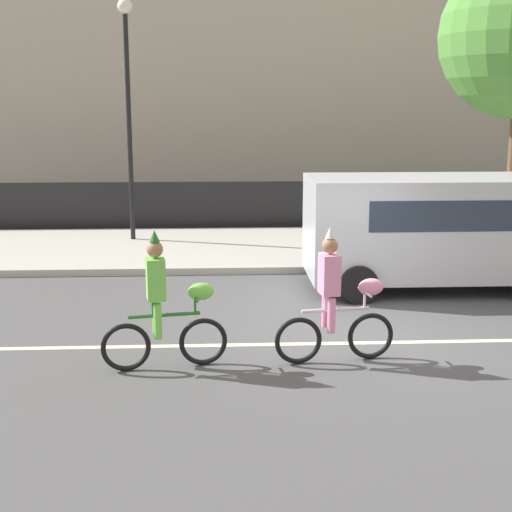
# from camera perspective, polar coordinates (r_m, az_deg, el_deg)

# --- Properties ---
(ground_plane) EXTENTS (80.00, 80.00, 0.00)m
(ground_plane) POSITION_cam_1_polar(r_m,az_deg,el_deg) (11.40, 7.58, -6.11)
(ground_plane) COLOR #4C4C4F
(road_centre_line) EXTENTS (36.00, 0.14, 0.01)m
(road_centre_line) POSITION_cam_1_polar(r_m,az_deg,el_deg) (10.93, 8.05, -6.90)
(road_centre_line) COLOR beige
(road_centre_line) RESTS_ON ground
(sidewalk_curb) EXTENTS (60.00, 5.00, 0.15)m
(sidewalk_curb) POSITION_cam_1_polar(r_m,az_deg,el_deg) (17.61, 3.81, 0.70)
(sidewalk_curb) COLOR #ADAAA3
(sidewalk_curb) RESTS_ON ground
(fence_line) EXTENTS (40.00, 0.08, 1.40)m
(fence_line) POSITION_cam_1_polar(r_m,az_deg,el_deg) (20.35, 2.90, 4.04)
(fence_line) COLOR black
(fence_line) RESTS_ON ground
(building_backdrop) EXTENTS (28.00, 8.00, 7.24)m
(building_backdrop) POSITION_cam_1_polar(r_m,az_deg,el_deg) (28.83, 3.74, 12.20)
(building_backdrop) COLOR #B2A899
(building_backdrop) RESTS_ON ground
(parade_cyclist_lime) EXTENTS (1.71, 0.53, 1.92)m
(parade_cyclist_lime) POSITION_cam_1_polar(r_m,az_deg,el_deg) (9.68, -7.28, -4.19)
(parade_cyclist_lime) COLOR black
(parade_cyclist_lime) RESTS_ON ground
(parade_cyclist_pink) EXTENTS (1.71, 0.52, 1.92)m
(parade_cyclist_pink) POSITION_cam_1_polar(r_m,az_deg,el_deg) (9.91, 6.47, -3.78)
(parade_cyclist_pink) COLOR black
(parade_cyclist_pink) RESTS_ON ground
(parked_van_silver) EXTENTS (5.00, 2.22, 2.18)m
(parked_van_silver) POSITION_cam_1_polar(r_m,az_deg,el_deg) (14.18, 14.62, 2.52)
(parked_van_silver) COLOR silver
(parked_van_silver) RESTS_ON ground
(street_lamp_post) EXTENTS (0.36, 0.36, 5.86)m
(street_lamp_post) POSITION_cam_1_polar(r_m,az_deg,el_deg) (18.23, -10.23, 13.29)
(street_lamp_post) COLOR black
(street_lamp_post) RESTS_ON sidewalk_curb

